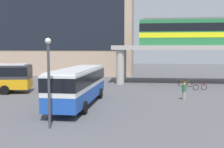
{
  "coord_description": "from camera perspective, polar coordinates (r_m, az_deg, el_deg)",
  "views": [
    {
      "loc": [
        4.93,
        -23.11,
        4.77
      ],
      "look_at": [
        1.79,
        5.19,
        2.2
      ],
      "focal_mm": 42.89,
      "sensor_mm": 36.0,
      "label": 1
    }
  ],
  "objects": [
    {
      "name": "pedestrian_near_building",
      "position": [
        26.6,
        15.13,
        -3.68
      ],
      "size": [
        0.47,
        0.46,
        1.64
      ],
      "color": "gray",
      "rests_on": "ground_plane"
    },
    {
      "name": "pedestrian_at_kerb",
      "position": [
        34.17,
        -7.94,
        -1.59
      ],
      "size": [
        0.33,
        0.44,
        1.67
      ],
      "color": "#33663F",
      "rests_on": "ground_plane"
    },
    {
      "name": "lamp_post",
      "position": [
        16.44,
        -13.34,
        -0.16
      ],
      "size": [
        0.36,
        0.36,
        5.48
      ],
      "color": "#3F3F44",
      "rests_on": "ground_plane"
    },
    {
      "name": "station_building",
      "position": [
        55.42,
        -9.2,
        9.18
      ],
      "size": [
        25.88,
        12.18,
        17.43
      ],
      "color": "tan",
      "rests_on": "ground_plane"
    },
    {
      "name": "bicycle_red",
      "position": [
        33.57,
        18.22,
        -2.65
      ],
      "size": [
        1.74,
        0.52,
        1.04
      ],
      "color": "black",
      "rests_on": "ground_plane"
    },
    {
      "name": "ground_plane",
      "position": [
        33.82,
        -2.12,
        -2.95
      ],
      "size": [
        120.0,
        120.0,
        0.0
      ],
      "primitive_type": "plane",
      "color": "#515156"
    },
    {
      "name": "bicycle_orange",
      "position": [
        36.14,
        15.33,
        -2.04
      ],
      "size": [
        1.76,
        0.45,
        1.04
      ],
      "color": "black",
      "rests_on": "ground_plane"
    },
    {
      "name": "elevated_platform",
      "position": [
        40.57,
        20.45,
        4.62
      ],
      "size": [
        27.97,
        6.62,
        5.38
      ],
      "color": "#ADA89E",
      "rests_on": "ground_plane"
    },
    {
      "name": "bus_main",
      "position": [
        23.11,
        -7.1,
        -1.8
      ],
      "size": [
        2.99,
        11.11,
        3.22
      ],
      "color": "#1E4CB2",
      "rests_on": "ground_plane"
    },
    {
      "name": "train",
      "position": [
        40.73,
        21.02,
        8.45
      ],
      "size": [
        21.11,
        2.96,
        3.84
      ],
      "color": "#26723F",
      "rests_on": "elevated_platform"
    }
  ]
}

